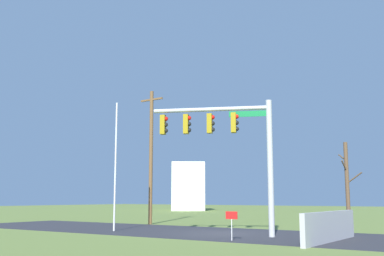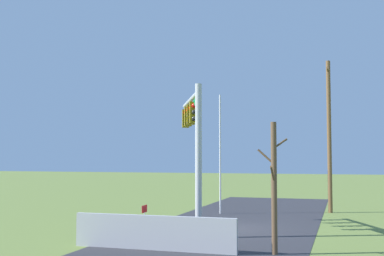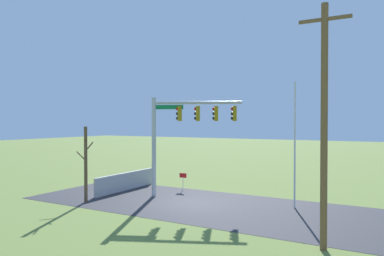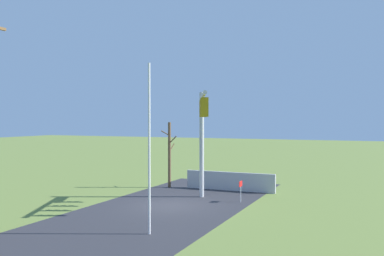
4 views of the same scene
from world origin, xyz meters
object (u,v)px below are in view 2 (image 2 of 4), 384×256
object	(u,v)px
signal_mast	(193,129)
flagpole	(220,154)
bare_tree	(274,186)
open_sign	(144,212)
utility_pole	(329,133)

from	to	relation	value
signal_mast	flagpole	world-z (taller)	flagpole
bare_tree	open_sign	bearing A→B (deg)	-117.11
flagpole	bare_tree	bearing A→B (deg)	22.58
flagpole	utility_pole	xyz separation A→B (m)	(-2.57, 6.22, 1.26)
signal_mast	open_sign	distance (m)	4.32
bare_tree	open_sign	xyz separation A→B (m)	(-3.15, -6.15, -1.44)
signal_mast	open_sign	xyz separation A→B (m)	(1.09, -1.93, -3.71)
open_sign	bare_tree	bearing A→B (deg)	62.89
signal_mast	utility_pole	xyz separation A→B (m)	(-9.64, 5.74, 0.20)
signal_mast	bare_tree	distance (m)	6.39
flagpole	bare_tree	distance (m)	12.30
signal_mast	open_sign	bearing A→B (deg)	-60.66
bare_tree	open_sign	size ratio (longest dim) A/B	3.75
flagpole	utility_pole	size ratio (longest dim) A/B	0.77
signal_mast	bare_tree	xyz separation A→B (m)	(4.23, 4.22, -2.27)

